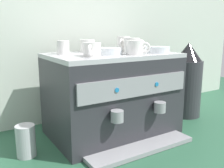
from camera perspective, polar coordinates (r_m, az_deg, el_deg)
ground_plane at (r=1.39m, az=-0.00°, el=-10.85°), size 4.00×4.00×0.00m
tiled_backsplash_wall at (r=1.58m, az=-6.62°, el=9.12°), size 2.80×0.03×0.93m
espresso_machine at (r=1.32m, az=0.11°, el=-2.39°), size 0.64×0.52×0.43m
ceramic_cup_0 at (r=1.14m, az=-4.61°, el=7.87°), size 0.09×0.10×0.06m
ceramic_cup_1 at (r=1.32m, az=4.68°, el=8.79°), size 0.13×0.08×0.08m
ceramic_cup_2 at (r=1.39m, az=2.51°, el=9.12°), size 0.10×0.09×0.08m
ceramic_cup_3 at (r=1.26m, az=-11.05°, el=8.23°), size 0.07×0.09×0.07m
ceramic_cup_4 at (r=1.36m, az=-5.60°, el=8.65°), size 0.08×0.11×0.07m
ceramic_cup_5 at (r=1.22m, az=5.33°, el=8.28°), size 0.11×0.09×0.07m
ceramic_bowl_0 at (r=1.34m, az=10.28°, el=7.68°), size 0.13×0.13×0.03m
ceramic_bowl_1 at (r=1.22m, az=-0.66°, el=7.47°), size 0.13×0.13×0.03m
coffee_grinder at (r=1.67m, az=16.68°, el=0.61°), size 0.19×0.19×0.47m
milk_pitcher at (r=1.18m, az=-19.05°, el=-12.16°), size 0.08×0.08×0.14m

